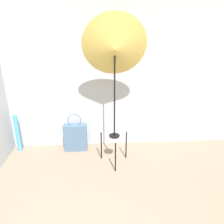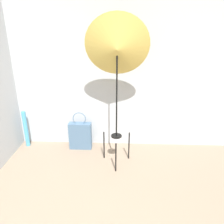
% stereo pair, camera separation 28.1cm
% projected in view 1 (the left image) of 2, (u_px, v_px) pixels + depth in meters
% --- Properties ---
extents(wall_back, '(8.00, 0.05, 2.60)m').
position_uv_depth(wall_back, '(101.00, 72.00, 3.51)').
color(wall_back, '#B7BCC1').
rests_on(wall_back, ground_plane).
extents(photo_umbrella, '(0.86, 0.45, 2.16)m').
position_uv_depth(photo_umbrella, '(115.00, 49.00, 2.80)').
color(photo_umbrella, black).
rests_on(photo_umbrella, ground_plane).
extents(tote_bag, '(0.38, 0.14, 0.66)m').
position_uv_depth(tote_bag, '(76.00, 137.00, 3.68)').
color(tote_bag, slate).
rests_on(tote_bag, ground_plane).
extents(paper_roll, '(0.07, 0.07, 0.65)m').
position_uv_depth(paper_roll, '(18.00, 133.00, 3.62)').
color(paper_roll, '#4CA3D1').
rests_on(paper_roll, ground_plane).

